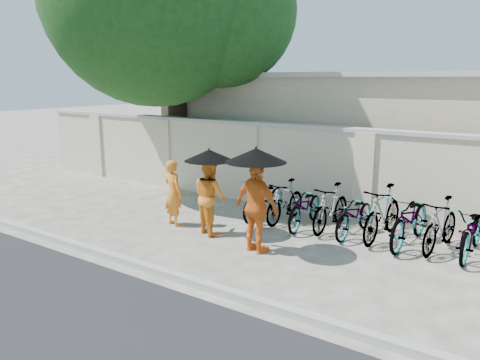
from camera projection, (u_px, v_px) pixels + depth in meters
The scene contains 19 objects.
ground at pixel (209, 242), 9.24m from camera, with size 80.00×80.00×0.00m, color #B6B1A2.
kerb at pixel (146, 267), 7.85m from camera, with size 40.00×0.16×0.12m, color #A1A1A1.
compound_wall at pixel (325, 172), 11.05m from camera, with size 20.00×0.30×2.00m, color beige.
building_behind at pixel (413, 134), 13.44m from camera, with size 14.00×6.00×3.20m, color beige.
shade_tree at pixel (167, 5), 12.57m from camera, with size 6.70×6.20×8.20m.
monk_left at pixel (173, 193), 10.16m from camera, with size 0.53×0.35×1.45m, color orange.
monk_center at pixel (210, 196), 9.63m from camera, with size 0.76×0.59×1.57m, color orange.
parasol_center at pixel (209, 155), 9.35m from camera, with size 1.00×1.00×0.89m.
monk_right at pixel (257, 207), 8.54m from camera, with size 1.01×0.42×1.73m, color orange.
parasol_right at pixel (256, 155), 8.26m from camera, with size 1.11×1.11×0.98m.
bike_0 at pixel (264, 199), 10.75m from camera, with size 0.61×1.75×0.92m, color gray.
bike_1 at pixel (285, 201), 10.44m from camera, with size 0.45×1.58×0.95m, color gray.
bike_2 at pixel (306, 207), 10.09m from camera, with size 0.60×1.72×0.90m, color gray.
bike_3 at pixel (331, 208), 9.86m from camera, with size 0.47×1.65×0.99m, color gray.
bike_4 at pixel (355, 215), 9.55m from camera, with size 0.58×1.68×0.88m, color gray.
bike_5 at pixel (383, 213), 9.27m from camera, with size 0.52×1.82×1.10m, color gray.
bike_6 at pixel (410, 219), 8.96m from camera, with size 0.69×1.98×1.04m, color gray.
bike_7 at pixel (441, 225), 8.68m from camera, with size 0.47×1.67×1.01m, color gray.
bike_8 at pixel (473, 231), 8.40m from camera, with size 0.64×1.83×0.96m, color gray.
Camera 1 is at (5.45, -6.89, 3.17)m, focal length 35.00 mm.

